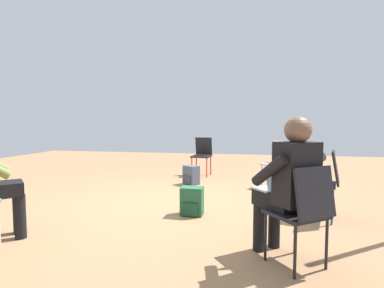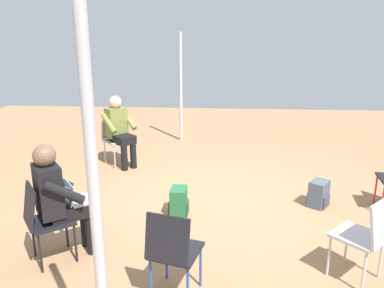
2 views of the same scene
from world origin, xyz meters
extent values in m
plane|color=#99704C|center=(0.00, 0.00, 0.00)|extent=(14.00, 14.00, 0.00)
cube|color=black|center=(1.51, -1.65, 0.43)|extent=(0.56, 0.56, 0.03)
cylinder|color=black|center=(1.27, -1.62, 0.21)|extent=(0.02, 0.02, 0.42)
cylinder|color=black|center=(1.54, -1.42, 0.21)|extent=(0.02, 0.02, 0.42)
cylinder|color=black|center=(1.47, -1.89, 0.21)|extent=(0.02, 0.02, 0.42)
cylinder|color=black|center=(1.75, -1.69, 0.21)|extent=(0.02, 0.02, 0.42)
cube|color=black|center=(1.62, -1.81, 0.65)|extent=(0.36, 0.30, 0.40)
cube|color=#B7B7BC|center=(1.58, 1.32, 0.43)|extent=(0.57, 0.57, 0.03)
cylinder|color=#B7B7BC|center=(1.58, 1.08, 0.21)|extent=(0.02, 0.02, 0.42)
cylinder|color=#B7B7BC|center=(1.34, 1.32, 0.21)|extent=(0.02, 0.02, 0.42)
cylinder|color=#B7B7BC|center=(1.82, 1.32, 0.21)|extent=(0.02, 0.02, 0.42)
cylinder|color=#B7B7BC|center=(1.58, 1.56, 0.21)|extent=(0.02, 0.02, 0.42)
cube|color=#B7B7BC|center=(1.72, 1.46, 0.65)|extent=(0.33, 0.33, 0.40)
cube|color=black|center=(1.95, -0.34, 0.43)|extent=(0.49, 0.49, 0.03)
cylinder|color=#1E4799|center=(1.74, -0.46, 0.21)|extent=(0.02, 0.02, 0.42)
cylinder|color=#1E4799|center=(1.83, -0.13, 0.21)|extent=(0.02, 0.02, 0.42)
cylinder|color=#1E4799|center=(2.07, -0.55, 0.21)|extent=(0.02, 0.02, 0.42)
cylinder|color=#1E4799|center=(2.16, -0.22, 0.21)|extent=(0.02, 0.02, 0.42)
cube|color=black|center=(2.13, -0.39, 0.65)|extent=(0.19, 0.39, 0.40)
cube|color=black|center=(0.06, 2.32, 0.43)|extent=(0.44, 0.44, 0.03)
cylinder|color=red|center=(0.21, 2.13, 0.21)|extent=(0.02, 0.02, 0.42)
cylinder|color=red|center=(-0.12, 2.17, 0.21)|extent=(0.02, 0.02, 0.42)
cylinder|color=red|center=(0.25, 2.47, 0.21)|extent=(0.02, 0.02, 0.42)
cylinder|color=red|center=(-0.08, 2.51, 0.21)|extent=(0.02, 0.02, 0.42)
cube|color=black|center=(0.09, 2.51, 0.65)|extent=(0.39, 0.14, 0.40)
cylinder|color=black|center=(1.22, -1.42, 0.23)|extent=(0.11, 0.11, 0.45)
cylinder|color=black|center=(1.36, -1.32, 0.23)|extent=(0.11, 0.11, 0.45)
cube|color=black|center=(1.39, -1.50, 0.51)|extent=(0.49, 0.52, 0.14)
cube|color=black|center=(1.51, -1.65, 0.77)|extent=(0.40, 0.38, 0.52)
sphere|color=brown|center=(1.51, -1.65, 1.13)|extent=(0.22, 0.22, 0.22)
cylinder|color=black|center=(1.29, -1.70, 0.80)|extent=(0.31, 0.37, 0.31)
cylinder|color=black|center=(1.61, -1.45, 0.80)|extent=(0.31, 0.37, 0.31)
cube|color=#9EA0A5|center=(1.33, -1.42, 0.59)|extent=(0.37, 0.36, 0.02)
cube|color=#B2D1F2|center=(1.39, -1.50, 0.70)|extent=(0.27, 0.22, 0.20)
cylinder|color=black|center=(-1.30, -1.47, 0.23)|extent=(0.11, 0.11, 0.45)
cylinder|color=black|center=(-1.17, -1.60, 0.23)|extent=(0.11, 0.11, 0.45)
cube|color=#475160|center=(0.02, 1.37, 0.18)|extent=(0.34, 0.33, 0.36)
cube|color=#39414D|center=(0.02, 1.37, 0.10)|extent=(0.30, 0.32, 0.16)
cube|color=#235B38|center=(0.40, -0.49, 0.18)|extent=(0.28, 0.21, 0.36)
cube|color=#1C492C|center=(0.40, -0.49, 0.10)|extent=(0.20, 0.25, 0.16)
camera|label=1|loc=(1.13, -4.20, 1.19)|focal=28.00mm
camera|label=2|loc=(4.80, 0.01, 2.23)|focal=35.00mm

